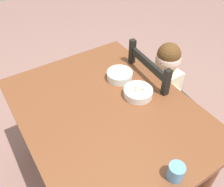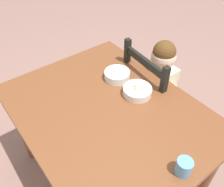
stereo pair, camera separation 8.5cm
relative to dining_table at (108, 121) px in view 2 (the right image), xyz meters
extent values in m
plane|color=#8E685F|center=(0.00, 0.00, -0.63)|extent=(8.00, 8.00, 0.00)
cube|color=brown|center=(0.00, 0.00, 0.08)|extent=(1.21, 0.94, 0.04)
cylinder|color=brown|center=(-0.53, -0.39, -0.28)|extent=(0.07, 0.07, 0.69)
cylinder|color=brown|center=(-0.53, 0.39, -0.28)|extent=(0.07, 0.07, 0.69)
cylinder|color=brown|center=(0.53, 0.39, -0.28)|extent=(0.07, 0.07, 0.69)
cube|color=black|center=(-0.09, 0.57, -0.21)|extent=(0.45, 0.45, 0.02)
cube|color=black|center=(0.11, 0.74, -0.42)|extent=(0.04, 0.04, 0.40)
cube|color=black|center=(-0.27, 0.77, -0.42)|extent=(0.04, 0.04, 0.40)
cube|color=black|center=(0.08, 0.36, -0.42)|extent=(0.04, 0.04, 0.40)
cube|color=black|center=(-0.29, 0.39, -0.42)|extent=(0.04, 0.04, 0.40)
cube|color=black|center=(0.08, 0.36, 0.04)|extent=(0.04, 0.04, 0.49)
cube|color=black|center=(-0.29, 0.39, 0.04)|extent=(0.04, 0.04, 0.49)
cube|color=black|center=(-0.11, 0.38, 0.21)|extent=(0.36, 0.05, 0.05)
cube|color=black|center=(-0.11, 0.38, 0.06)|extent=(0.36, 0.05, 0.05)
cube|color=beige|center=(-0.09, 0.54, -0.04)|extent=(0.22, 0.14, 0.32)
sphere|color=beige|center=(-0.09, 0.54, 0.19)|extent=(0.17, 0.17, 0.17)
sphere|color=#583819|center=(-0.09, 0.54, 0.23)|extent=(0.16, 0.16, 0.16)
cylinder|color=#3F4C72|center=(-0.15, 0.42, -0.41)|extent=(0.07, 0.07, 0.42)
cylinder|color=#3F4C72|center=(-0.04, 0.42, -0.41)|extent=(0.07, 0.07, 0.42)
cylinder|color=beige|center=(-0.22, 0.44, 0.04)|extent=(0.06, 0.24, 0.13)
cylinder|color=beige|center=(0.04, 0.44, 0.04)|extent=(0.06, 0.24, 0.13)
cylinder|color=white|center=(-0.19, 0.22, 0.13)|extent=(0.17, 0.17, 0.05)
cylinder|color=white|center=(-0.19, 0.22, 0.11)|extent=(0.08, 0.08, 0.01)
cylinder|color=#458C2E|center=(-0.19, 0.22, 0.14)|extent=(0.14, 0.14, 0.03)
sphere|color=#4B872E|center=(-0.21, 0.21, 0.15)|extent=(0.01, 0.01, 0.01)
sphere|color=#4E9122|center=(-0.21, 0.20, 0.15)|extent=(0.01, 0.01, 0.01)
sphere|color=#448F31|center=(-0.18, 0.19, 0.15)|extent=(0.01, 0.01, 0.01)
sphere|color=#46932C|center=(-0.19, 0.22, 0.15)|extent=(0.01, 0.01, 0.01)
cylinder|color=white|center=(0.01, 0.22, 0.13)|extent=(0.18, 0.18, 0.05)
cylinder|color=white|center=(0.01, 0.22, 0.11)|extent=(0.08, 0.08, 0.01)
cylinder|color=orange|center=(0.01, 0.22, 0.13)|extent=(0.14, 0.14, 0.03)
cube|color=orange|center=(0.01, 0.20, 0.15)|extent=(0.02, 0.02, 0.01)
cube|color=orange|center=(-0.01, 0.22, 0.15)|extent=(0.02, 0.02, 0.01)
cube|color=orange|center=(0.02, 0.24, 0.15)|extent=(0.02, 0.02, 0.01)
cube|color=silver|center=(0.00, 0.27, 0.11)|extent=(0.09, 0.06, 0.00)
ellipsoid|color=silver|center=(-0.06, 0.24, 0.11)|extent=(0.05, 0.05, 0.01)
cylinder|color=#5D9CD4|center=(0.52, 0.03, 0.15)|extent=(0.07, 0.07, 0.08)
camera|label=1|loc=(0.83, -0.50, 1.10)|focal=38.75mm
camera|label=2|loc=(0.78, -0.57, 1.10)|focal=38.75mm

